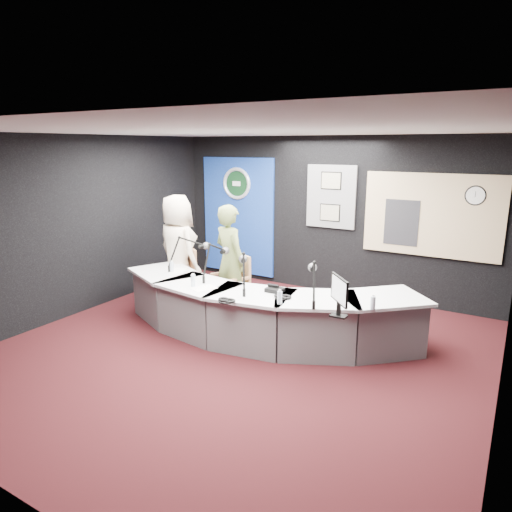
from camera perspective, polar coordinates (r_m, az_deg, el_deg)
The scene contains 32 objects.
ground at distance 6.10m, azimuth -2.26°, elevation -11.87°, with size 6.00×6.00×0.00m, color black.
ceiling at distance 5.51m, azimuth -2.54°, elevation 15.41°, with size 6.00×6.00×0.02m, color silver.
wall_back at distance 8.28m, azimuth 9.02°, elevation 4.96°, with size 6.00×0.02×2.80m, color black.
wall_front at distance 3.63m, azimuth -29.41°, elevation -8.06°, with size 6.00×0.02×2.80m, color black.
wall_left at distance 7.67m, azimuth -21.58°, elevation 3.49°, with size 0.02×6.00×2.80m, color black.
broadcast_desk at distance 6.41m, azimuth 0.02°, elevation -6.93°, with size 4.50×1.90×0.75m, color silver, non-canonical shape.
backdrop_panel at distance 9.14m, azimuth -2.25°, elevation 4.99°, with size 1.60×0.05×2.30m, color navy.
agency_seal at distance 9.03m, azimuth -2.43°, elevation 9.03°, with size 0.63×0.63×0.07m, color silver.
seal_center at distance 9.03m, azimuth -2.41°, elevation 9.03°, with size 0.48×0.48×0.01m, color black.
pinboard at distance 8.19m, azimuth 9.36°, elevation 7.33°, with size 0.90×0.04×1.10m, color slate.
framed_photo_upper at distance 8.13m, azimuth 9.36°, elevation 9.27°, with size 0.34×0.02×0.27m, color gray.
framed_photo_lower at distance 8.19m, azimuth 9.21°, elevation 5.36°, with size 0.34×0.02×0.27m, color gray.
booth_window_frame at distance 7.76m, azimuth 21.09°, elevation 4.76°, with size 2.12×0.06×1.32m, color tan.
booth_glow at distance 7.75m, azimuth 21.07°, elevation 4.75°, with size 2.00×0.02×1.20m, color beige.
equipment_rack at distance 7.84m, azimuth 17.72°, elevation 4.00°, with size 0.55×0.02×0.75m, color black.
wall_clock at distance 7.62m, azimuth 25.74°, elevation 6.83°, with size 0.28×0.28×0.01m, color white.
armchair_left at distance 7.78m, azimuth -9.59°, elevation -2.60°, with size 0.54×0.54×0.95m, color tan, non-canonical shape.
armchair_right at distance 7.23m, azimuth -3.23°, elevation -3.98°, with size 0.49×0.49×0.88m, color tan, non-canonical shape.
draped_jacket at distance 7.99m, azimuth -9.52°, elevation -1.08°, with size 0.50×0.10×0.70m, color gray.
person_man at distance 7.66m, azimuth -9.72°, elevation 0.65°, with size 0.91×0.59×1.86m, color beige.
person_woman at distance 7.11m, azimuth -3.28°, elevation -0.60°, with size 0.64×0.42×1.76m, color #616F3A.
computer_monitor at distance 5.17m, azimuth 10.41°, elevation -4.16°, with size 0.39×0.02×0.27m, color black.
desk_phone at distance 6.03m, azimuth 2.35°, elevation -4.26°, with size 0.22×0.18×0.06m, color black.
headphones_near at distance 5.81m, azimuth 3.36°, elevation -5.07°, with size 0.22×0.22×0.04m, color black.
headphones_far at distance 5.67m, azimuth -3.68°, elevation -5.54°, with size 0.23×0.23×0.04m, color black.
paper_stack at distance 7.13m, azimuth -9.72°, elevation -1.81°, with size 0.21×0.31×0.00m, color white.
notepad at distance 6.22m, azimuth -6.55°, elevation -4.01°, with size 0.23×0.32×0.00m, color white.
boom_mic_a at distance 7.11m, azimuth -8.52°, elevation 0.68°, with size 0.43×0.66×0.60m, color black, non-canonical shape.
boom_mic_b at distance 6.62m, azimuth -5.17°, elevation -0.21°, with size 0.16×0.74×0.60m, color black, non-canonical shape.
boom_mic_c at distance 6.06m, azimuth -1.57°, elevation -1.46°, with size 0.46×0.64×0.60m, color black, non-canonical shape.
boom_mic_d at distance 5.67m, azimuth 7.17°, elevation -2.64°, with size 0.39×0.68×0.60m, color black, non-canonical shape.
water_bottles at distance 6.03m, azimuth -0.29°, elevation -3.60°, with size 3.18×0.59×0.18m, color silver, non-canonical shape.
Camera 1 is at (3.00, -4.61, 2.64)m, focal length 32.00 mm.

